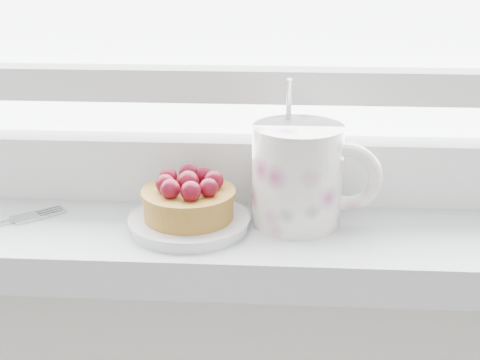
{
  "coord_description": "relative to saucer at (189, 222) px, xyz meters",
  "views": [
    {
      "loc": [
        0.06,
        1.26,
        1.22
      ],
      "look_at": [
        0.02,
        1.88,
        0.99
      ],
      "focal_mm": 50.0,
      "sensor_mm": 36.0,
      "label": 1
    }
  ],
  "objects": [
    {
      "name": "saucer",
      "position": [
        0.0,
        0.0,
        0.0
      ],
      "size": [
        0.12,
        0.12,
        0.01
      ],
      "primitive_type": "cylinder",
      "color": "silver",
      "rests_on": "windowsill"
    },
    {
      "name": "raspberry_tart",
      "position": [
        0.0,
        0.0,
        0.03
      ],
      "size": [
        0.1,
        0.1,
        0.05
      ],
      "color": "#8E5F1F",
      "rests_on": "saucer"
    },
    {
      "name": "floral_mug",
      "position": [
        0.11,
        0.02,
        0.05
      ],
      "size": [
        0.14,
        0.1,
        0.15
      ],
      "color": "silver",
      "rests_on": "windowsill"
    }
  ]
}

